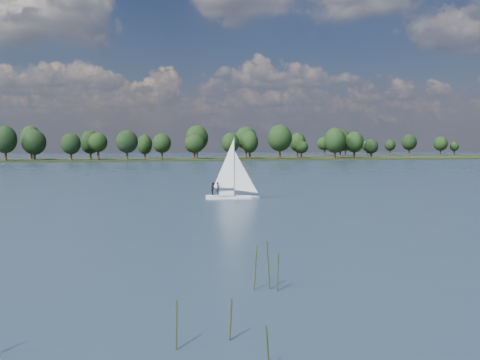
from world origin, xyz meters
name	(u,v)px	position (x,y,z in m)	size (l,w,h in m)	color
ground	(206,172)	(0.00, 100.00, 0.00)	(700.00, 700.00, 0.00)	#233342
far_shore	(160,160)	(0.00, 212.00, 0.00)	(660.00, 40.00, 1.50)	black
far_shore_back	(415,156)	(160.00, 260.00, 0.00)	(220.00, 30.00, 1.40)	black
sailboat	(229,181)	(-9.44, 35.46, 2.24)	(6.28, 2.63, 8.01)	white
treeline	(137,142)	(-9.92, 208.36, 8.15)	(562.79, 73.90, 18.11)	black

